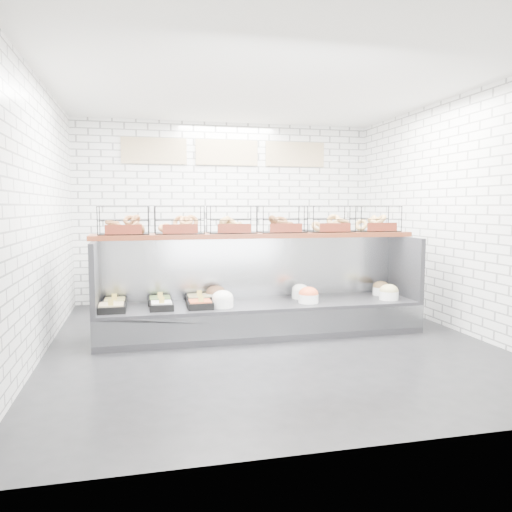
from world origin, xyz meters
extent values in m
plane|color=black|center=(0.00, 0.00, 0.00)|extent=(5.50, 5.50, 0.00)
cube|color=silver|center=(0.00, 2.75, 1.50)|extent=(5.00, 0.02, 3.00)
cube|color=silver|center=(-2.50, 0.00, 1.50)|extent=(0.02, 5.50, 3.00)
cube|color=silver|center=(2.50, 0.00, 1.50)|extent=(0.02, 5.50, 3.00)
cube|color=white|center=(0.00, 0.00, 3.00)|extent=(5.00, 5.50, 0.02)
cube|color=beige|center=(-1.20, 2.72, 2.50)|extent=(1.05, 0.03, 0.42)
cube|color=beige|center=(0.00, 2.72, 2.50)|extent=(1.05, 0.03, 0.42)
cube|color=beige|center=(1.20, 2.72, 2.50)|extent=(1.05, 0.03, 0.42)
cube|color=black|center=(0.00, 0.30, 0.20)|extent=(4.00, 0.90, 0.40)
cube|color=#93969B|center=(0.00, -0.14, 0.22)|extent=(4.00, 0.03, 0.28)
cube|color=#93969B|center=(0.00, 0.71, 0.80)|extent=(4.00, 0.08, 0.80)
cube|color=black|center=(-1.97, 0.30, 0.80)|extent=(0.06, 0.90, 0.80)
cube|color=black|center=(1.97, 0.30, 0.80)|extent=(0.06, 0.90, 0.80)
cube|color=black|center=(-1.79, 0.14, 0.44)|extent=(0.32, 0.32, 0.08)
cube|color=tan|center=(-1.79, 0.14, 0.48)|extent=(0.27, 0.27, 0.04)
cube|color=#DDBE4D|center=(-1.79, 0.03, 0.53)|extent=(0.06, 0.01, 0.08)
cube|color=black|center=(-1.77, 0.47, 0.44)|extent=(0.28, 0.28, 0.08)
cube|color=#DCCD70|center=(-1.77, 0.47, 0.48)|extent=(0.24, 0.24, 0.04)
cube|color=#DDBE4D|center=(-1.77, 0.37, 0.53)|extent=(0.06, 0.01, 0.08)
cube|color=black|center=(-1.23, 0.12, 0.44)|extent=(0.27, 0.27, 0.08)
cube|color=silver|center=(-1.23, 0.12, 0.48)|extent=(0.23, 0.23, 0.04)
cube|color=#DDBE4D|center=(-1.23, 0.03, 0.53)|extent=(0.06, 0.01, 0.08)
cube|color=black|center=(-1.24, 0.46, 0.44)|extent=(0.29, 0.29, 0.08)
cube|color=#72984D|center=(-1.24, 0.46, 0.48)|extent=(0.24, 0.24, 0.04)
cube|color=#DDBE4D|center=(-1.24, 0.36, 0.53)|extent=(0.06, 0.01, 0.08)
cube|color=black|center=(-0.78, 0.11, 0.44)|extent=(0.30, 0.30, 0.08)
cube|color=#CC562B|center=(-0.78, 0.11, 0.48)|extent=(0.25, 0.25, 0.04)
cube|color=#DDBE4D|center=(-0.78, 0.01, 0.53)|extent=(0.06, 0.01, 0.08)
cube|color=black|center=(-0.76, 0.48, 0.44)|extent=(0.31, 0.31, 0.08)
cube|color=#CBBD7D|center=(-0.76, 0.48, 0.48)|extent=(0.26, 0.26, 0.04)
cube|color=#DDBE4D|center=(-0.76, 0.37, 0.53)|extent=(0.06, 0.01, 0.08)
cylinder|color=white|center=(-0.51, 0.12, 0.46)|extent=(0.26, 0.26, 0.11)
ellipsoid|color=silver|center=(-0.51, 0.12, 0.52)|extent=(0.25, 0.25, 0.18)
cylinder|color=white|center=(-0.54, 0.48, 0.46)|extent=(0.26, 0.26, 0.11)
ellipsoid|color=brown|center=(-0.54, 0.48, 0.52)|extent=(0.25, 0.25, 0.18)
cylinder|color=white|center=(0.57, 0.14, 0.46)|extent=(0.25, 0.25, 0.11)
ellipsoid|color=#EC5E32|center=(0.57, 0.14, 0.52)|extent=(0.25, 0.25, 0.17)
cylinder|color=white|center=(0.57, 0.46, 0.46)|extent=(0.22, 0.22, 0.11)
ellipsoid|color=white|center=(0.57, 0.46, 0.52)|extent=(0.22, 0.22, 0.15)
cylinder|color=white|center=(1.65, 0.12, 0.46)|extent=(0.25, 0.25, 0.11)
ellipsoid|color=tan|center=(1.65, 0.12, 0.52)|extent=(0.24, 0.24, 0.17)
cylinder|color=white|center=(1.71, 0.44, 0.46)|extent=(0.22, 0.22, 0.11)
ellipsoid|color=brown|center=(1.71, 0.44, 0.52)|extent=(0.21, 0.21, 0.15)
cube|color=#512011|center=(0.00, 0.52, 1.23)|extent=(4.10, 0.50, 0.06)
cube|color=black|center=(-1.64, 0.52, 1.43)|extent=(0.60, 0.38, 0.34)
cube|color=#591D10|center=(-1.64, 0.32, 1.33)|extent=(0.42, 0.02, 0.11)
cube|color=black|center=(-0.99, 0.52, 1.43)|extent=(0.60, 0.38, 0.34)
cube|color=#591D10|center=(-0.99, 0.32, 1.33)|extent=(0.42, 0.02, 0.11)
cube|color=black|center=(-0.33, 0.52, 1.43)|extent=(0.60, 0.38, 0.34)
cube|color=#591D10|center=(-0.33, 0.32, 1.33)|extent=(0.42, 0.02, 0.11)
cube|color=black|center=(0.33, 0.52, 1.43)|extent=(0.60, 0.38, 0.34)
cube|color=#591D10|center=(0.33, 0.32, 1.33)|extent=(0.42, 0.02, 0.11)
cube|color=black|center=(0.99, 0.52, 1.43)|extent=(0.60, 0.38, 0.34)
cube|color=#591D10|center=(0.99, 0.32, 1.33)|extent=(0.42, 0.02, 0.11)
cube|color=black|center=(1.64, 0.52, 1.43)|extent=(0.60, 0.38, 0.34)
cube|color=#591D10|center=(1.64, 0.32, 1.33)|extent=(0.42, 0.02, 0.11)
cube|color=#93969B|center=(0.00, 2.43, 0.45)|extent=(4.00, 0.60, 0.90)
cube|color=black|center=(-1.39, 2.39, 1.02)|extent=(0.40, 0.30, 0.24)
cube|color=silver|center=(-0.76, 2.48, 0.99)|extent=(0.35, 0.28, 0.18)
cylinder|color=#CD4533|center=(0.42, 2.46, 1.01)|extent=(0.09, 0.09, 0.22)
cube|color=black|center=(1.25, 2.48, 1.05)|extent=(0.30, 0.30, 0.30)
camera|label=1|loc=(-1.46, -5.67, 1.59)|focal=35.00mm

